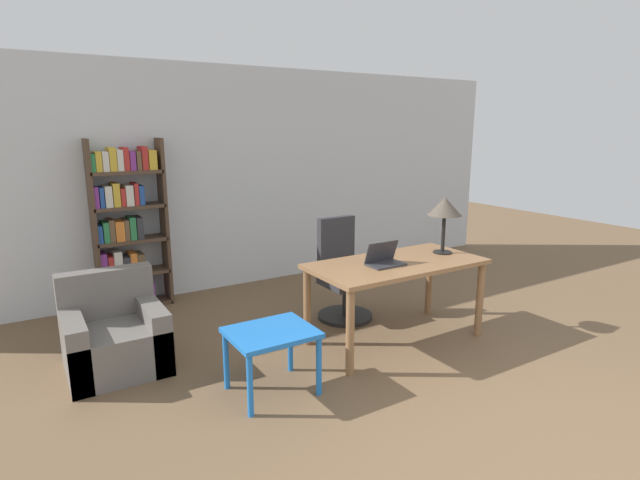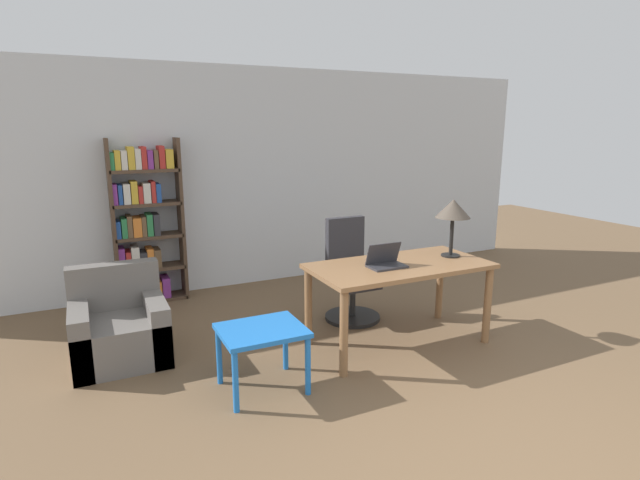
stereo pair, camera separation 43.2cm
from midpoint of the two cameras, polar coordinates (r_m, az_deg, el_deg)
The scene contains 8 objects.
wall_back at distance 6.39m, azimuth -4.41°, elevation 7.11°, with size 8.00×0.06×2.70m.
desk at distance 4.63m, azimuth 11.73°, elevation -3.93°, with size 1.63×0.81×0.77m.
laptop at distance 4.48m, azimuth 10.28°, elevation -2.47°, with size 0.33×0.20×0.21m.
table_lamp at distance 4.91m, azimuth 17.44°, elevation 3.24°, with size 0.33×0.33×0.55m.
office_chair at distance 5.26m, azimuth 5.78°, elevation -4.26°, with size 0.58×0.58×1.06m.
side_table_blue at distance 3.84m, azimuth -3.41°, elevation -11.14°, with size 0.63×0.52×0.50m.
armchair at distance 4.63m, azimuth -19.49°, elevation -9.67°, with size 0.77×0.75×0.79m.
bookshelf at distance 5.89m, azimuth -17.58°, elevation 1.62°, with size 0.77×0.28×1.86m.
Camera 2 is at (-2.12, -1.50, 1.97)m, focal length 28.00 mm.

